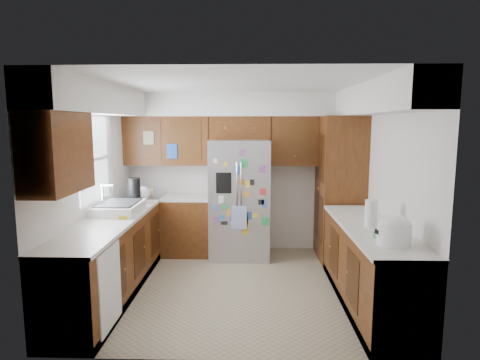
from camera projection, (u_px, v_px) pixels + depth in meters
The scene contains 12 objects.
floor at pixel (237, 286), 5.06m from camera, with size 3.60×3.60×0.00m, color tan.
room_shell at pixel (230, 141), 5.17m from camera, with size 3.64×3.24×2.52m.
left_counter_run at pixel (130, 252), 5.06m from camera, with size 1.36×3.20×0.92m.
right_counter_run at pixel (369, 269), 4.49m from camera, with size 0.63×2.25×0.92m.
pantry at pixel (340, 188), 6.01m from camera, with size 0.60×0.90×2.15m, color #45240D.
fridge at pixel (240, 199), 6.13m from camera, with size 0.90×0.79×1.80m.
bridge_cabinet at pixel (240, 128), 6.20m from camera, with size 0.96×0.34×0.35m, color #45240D.
fridge_top_items at pixel (236, 107), 6.14m from camera, with size 0.69×0.34×0.31m.
sink_assembly at pixel (119, 208), 5.06m from camera, with size 0.52×0.71×0.37m.
left_counter_clutter at pixel (138, 193), 5.76m from camera, with size 0.39×0.85×0.38m.
rice_cooker at pixel (394, 230), 3.72m from camera, with size 0.32×0.31×0.27m.
paper_towel at pixel (371, 214), 4.36m from camera, with size 0.13×0.13×0.30m, color white.
Camera 1 is at (0.17, -4.82, 2.04)m, focal length 30.00 mm.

